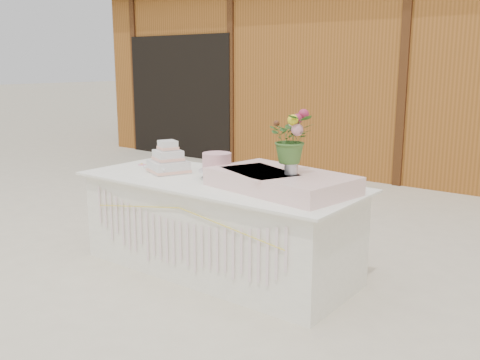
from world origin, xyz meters
name	(u,v)px	position (x,y,z in m)	size (l,w,h in m)	color
ground	(219,269)	(0.00, 0.00, 0.00)	(80.00, 80.00, 0.00)	beige
barn	(448,65)	(-0.01, 5.99, 1.68)	(12.60, 4.60, 3.30)	brown
cake_table	(218,225)	(0.00, 0.00, 0.39)	(2.40, 1.00, 0.77)	white
wedding_cake	(168,162)	(-0.55, -0.01, 0.86)	(0.41, 0.41, 0.28)	silver
pink_cake_stand	(217,165)	(-0.04, 0.03, 0.89)	(0.30, 0.30, 0.22)	silver
satin_runner	(281,181)	(0.59, 0.02, 0.84)	(1.08, 0.62, 0.14)	#FAC9C9
flower_vase	(291,165)	(0.69, 0.01, 0.97)	(0.10, 0.10, 0.13)	#BABABF
bouquet	(292,132)	(0.69, 0.01, 1.22)	(0.33, 0.28, 0.36)	#3E6829
loose_flowers	(144,165)	(-0.94, 0.07, 0.78)	(0.13, 0.33, 0.02)	pink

